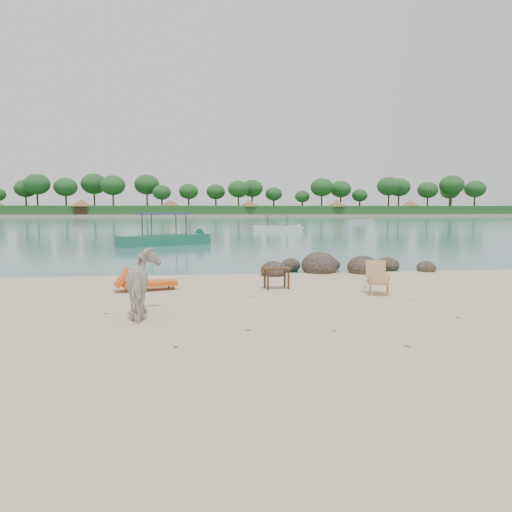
{
  "coord_description": "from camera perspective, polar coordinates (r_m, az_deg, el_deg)",
  "views": [
    {
      "loc": [
        -1.55,
        -10.28,
        2.17
      ],
      "look_at": [
        -0.05,
        2.0,
        1.0
      ],
      "focal_mm": 35.0,
      "sensor_mm": 36.0,
      "label": 1
    }
  ],
  "objects": [
    {
      "name": "boat_far",
      "position": [
        81.97,
        11.79,
        3.98
      ],
      "size": [
        5.6,
        2.72,
        0.64
      ],
      "primitive_type": null,
      "rotation": [
        0.0,
        0.0,
        0.28
      ],
      "color": "#BABAB6",
      "rests_on": "water"
    },
    {
      "name": "boulders",
      "position": [
        17.27,
        9.07,
        -1.3
      ],
      "size": [
        6.14,
        2.67,
        0.93
      ],
      "rotation": [
        0.0,
        0.0,
        0.37
      ],
      "color": "black",
      "rests_on": "ground"
    },
    {
      "name": "dead_leaves",
      "position": [
        10.95,
        7.76,
        -6.04
      ],
      "size": [
        7.08,
        6.4,
        0.0
      ],
      "color": "brown",
      "rests_on": "ground"
    },
    {
      "name": "lounge_chair",
      "position": [
        13.48,
        -12.04,
        -2.86
      ],
      "size": [
        1.83,
        1.04,
        0.52
      ],
      "primitive_type": null,
      "rotation": [
        0.0,
        0.0,
        0.26
      ],
      "color": "#E0461A",
      "rests_on": "ground"
    },
    {
      "name": "boat_near",
      "position": [
        31.03,
        -10.45,
        4.23
      ],
      "size": [
        6.34,
        4.67,
        3.18
      ],
      "primitive_type": null,
      "rotation": [
        0.0,
        0.0,
        0.55
      ],
      "color": "#1F6F51",
      "rests_on": "water"
    },
    {
      "name": "boat_mid",
      "position": [
        50.23,
        2.46,
        4.43
      ],
      "size": [
        5.48,
        1.34,
        2.67
      ],
      "primitive_type": null,
      "rotation": [
        0.0,
        0.0,
        -0.02
      ],
      "color": "silver",
      "rests_on": "water"
    },
    {
      "name": "side_table",
      "position": [
        13.44,
        2.36,
        -2.67
      ],
      "size": [
        0.75,
        0.53,
        0.57
      ],
      "primitive_type": null,
      "rotation": [
        0.0,
        0.0,
        0.12
      ],
      "color": "#301F13",
      "rests_on": "ground"
    },
    {
      "name": "water",
      "position": [
        100.32,
        -6.1,
        4.12
      ],
      "size": [
        400.0,
        400.0,
        0.0
      ],
      "primitive_type": "plane",
      "color": "#356A69",
      "rests_on": "ground"
    },
    {
      "name": "far_scenery",
      "position": [
        146.99,
        -6.39,
        5.73
      ],
      "size": [
        420.0,
        18.0,
        9.5
      ],
      "color": "#1E4C1E",
      "rests_on": "ground"
    },
    {
      "name": "far_shore",
      "position": [
        180.3,
        -6.5,
        4.66
      ],
      "size": [
        420.0,
        90.0,
        1.4
      ],
      "primitive_type": "cube",
      "color": "tan",
      "rests_on": "ground"
    },
    {
      "name": "cow",
      "position": [
        10.21,
        -12.58,
        -3.13
      ],
      "size": [
        0.91,
        1.68,
        1.35
      ],
      "primitive_type": "imported",
      "rotation": [
        0.0,
        0.0,
        3.26
      ],
      "color": "silver",
      "rests_on": "ground"
    },
    {
      "name": "deck_chair",
      "position": [
        12.81,
        13.9,
        -2.6
      ],
      "size": [
        0.66,
        0.7,
        0.85
      ],
      "primitive_type": null,
      "rotation": [
        0.0,
        0.0,
        -0.22
      ],
      "color": "tan",
      "rests_on": "ground"
    }
  ]
}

